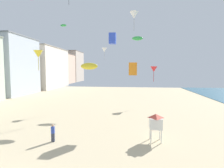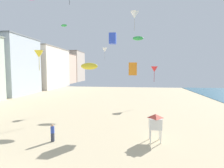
{
  "view_description": "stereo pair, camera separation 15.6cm",
  "coord_description": "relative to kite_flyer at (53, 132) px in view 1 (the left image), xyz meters",
  "views": [
    {
      "loc": [
        7.76,
        -6.89,
        6.54
      ],
      "look_at": [
        5.27,
        14.41,
        4.83
      ],
      "focal_mm": 27.79,
      "sensor_mm": 36.0,
      "label": 1
    },
    {
      "loc": [
        7.91,
        -6.87,
        6.54
      ],
      "look_at": [
        5.27,
        14.41,
        4.83
      ],
      "focal_mm": 27.79,
      "sensor_mm": 36.0,
      "label": 2
    }
  ],
  "objects": [
    {
      "name": "boardwalk_hotel_far",
      "position": [
        -28.36,
        47.03,
        6.51
      ],
      "size": [
        17.13,
        20.02,
        14.85
      ],
      "color": "silver",
      "rests_on": "ground"
    },
    {
      "name": "boardwalk_hotel_furthest",
      "position": [
        -28.36,
        83.77,
        7.78
      ],
      "size": [
        10.95,
        15.43,
        17.39
      ],
      "color": "#C6B29E",
      "rests_on": "ground"
    },
    {
      "name": "boardwalk_hotel_distant",
      "position": [
        -28.36,
        67.52,
        6.3
      ],
      "size": [
        11.46,
        13.69,
        14.43
      ],
      "color": "beige",
      "rests_on": "ground"
    },
    {
      "name": "kite_white_delta_2",
      "position": [
        7.4,
        19.17,
        15.97
      ],
      "size": [
        1.58,
        1.58,
        3.58
      ],
      "color": "white"
    },
    {
      "name": "lifeguard_stand",
      "position": [
        9.34,
        1.22,
        0.92
      ],
      "size": [
        1.1,
        1.1,
        2.55
      ],
      "rotation": [
        0.0,
        0.0,
        -0.04
      ],
      "color": "white",
      "rests_on": "ground"
    },
    {
      "name": "kite_yellow_parafoil",
      "position": [
        1.58,
        7.44,
        6.14
      ],
      "size": [
        2.25,
        0.62,
        0.87
      ],
      "color": "yellow"
    },
    {
      "name": "kite_green_parafoil_2",
      "position": [
        -7.75,
        22.2,
        15.3
      ],
      "size": [
        1.35,
        0.37,
        0.52
      ],
      "color": "green"
    },
    {
      "name": "kite_orange_box",
      "position": [
        7.22,
        5.87,
        5.76
      ],
      "size": [
        0.94,
        0.94,
        1.48
      ],
      "color": "orange"
    },
    {
      "name": "kite_flyer",
      "position": [
        0.0,
        0.0,
        0.0
      ],
      "size": [
        0.34,
        0.34,
        1.64
      ],
      "rotation": [
        0.0,
        0.0,
        6.11
      ],
      "color": "#383D4C",
      "rests_on": "ground"
    },
    {
      "name": "kite_white_delta",
      "position": [
        1.9,
        17.82,
        9.42
      ],
      "size": [
        0.97,
        0.97,
        2.2
      ],
      "color": "white"
    },
    {
      "name": "kite_red_delta",
      "position": [
        11.23,
        19.08,
        5.8
      ],
      "size": [
        1.29,
        1.29,
        2.92
      ],
      "color": "red"
    },
    {
      "name": "kite_yellow_delta",
      "position": [
        -10.94,
        17.22,
        8.73
      ],
      "size": [
        1.7,
        1.7,
        3.87
      ],
      "color": "yellow"
    },
    {
      "name": "boardwalk_hotel_mid",
      "position": [
        -28.36,
        28.68,
        6.83
      ],
      "size": [
        15.63,
        13.38,
        15.49
      ],
      "color": "#ADB7C1",
      "rests_on": "ground"
    },
    {
      "name": "kite_green_parafoil",
      "position": [
        8.09,
        19.11,
        11.65
      ],
      "size": [
        2.02,
        0.56,
        0.79
      ],
      "color": "green"
    },
    {
      "name": "kite_blue_box",
      "position": [
        4.41,
        9.37,
        9.95
      ],
      "size": [
        0.93,
        0.93,
        1.46
      ],
      "color": "blue"
    }
  ]
}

